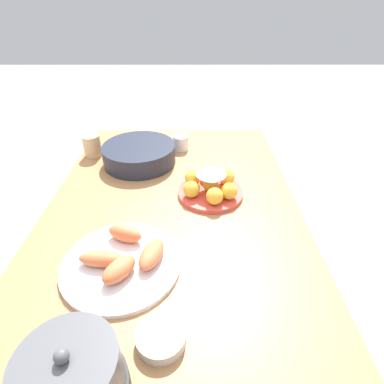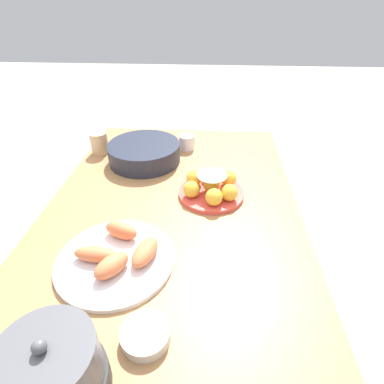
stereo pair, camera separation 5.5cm
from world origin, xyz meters
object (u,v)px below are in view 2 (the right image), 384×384
at_px(cup_near, 187,142).
at_px(warming_pot, 54,373).
at_px(serving_bowl, 144,152).
at_px(seafood_platter, 117,256).
at_px(sauce_bowl, 148,335).
at_px(dining_table, 173,232).
at_px(cup_far, 99,143).
at_px(cake_plate, 211,187).

xyz_separation_m(cup_near, warming_pot, (-1.01, 0.15, 0.04)).
height_order(cup_near, warming_pot, warming_pot).
distance_m(serving_bowl, cup_near, 0.21).
height_order(serving_bowl, seafood_platter, serving_bowl).
bearing_deg(sauce_bowl, dining_table, 0.58).
bearing_deg(cup_far, seafood_platter, -158.40).
bearing_deg(serving_bowl, dining_table, -154.54).
bearing_deg(cup_near, warming_pot, 171.70).
bearing_deg(cup_near, seafood_platter, 169.15).
height_order(serving_bowl, warming_pot, warming_pot).
bearing_deg(cup_near, sauce_bowl, 179.32).
bearing_deg(serving_bowl, seafood_platter, -176.36).
bearing_deg(serving_bowl, warming_pot, -178.63).
distance_m(serving_bowl, warming_pot, 0.88).
bearing_deg(dining_table, sauce_bowl, -179.42).
relative_size(cup_near, cup_far, 0.74).
relative_size(cup_near, warming_pot, 0.40).
xyz_separation_m(dining_table, cup_near, (0.45, -0.02, 0.14)).
distance_m(cake_plate, warming_pot, 0.70).
bearing_deg(seafood_platter, serving_bowl, 3.64).
bearing_deg(cake_plate, cup_far, 58.82).
bearing_deg(warming_pot, seafood_platter, -2.66).
bearing_deg(cup_far, sauce_bowl, -156.15).
distance_m(cup_near, warming_pot, 1.02).
bearing_deg(cup_far, cake_plate, -121.18).
height_order(cake_plate, warming_pot, warming_pot).
height_order(seafood_platter, cup_far, cup_far).
height_order(serving_bowl, cup_near, serving_bowl).
distance_m(seafood_platter, cup_near, 0.70).
height_order(cup_near, cup_far, cup_far).
distance_m(cake_plate, sauce_bowl, 0.55).
bearing_deg(dining_table, warming_pot, 166.72).
distance_m(seafood_platter, warming_pot, 0.32).
bearing_deg(sauce_bowl, seafood_platter, 30.14).
height_order(dining_table, cup_far, cup_far).
xyz_separation_m(sauce_bowl, seafood_platter, (0.21, 0.12, 0.00)).
bearing_deg(dining_table, seafood_platter, 154.06).
bearing_deg(seafood_platter, cup_near, -10.85).
height_order(dining_table, cup_near, cup_near).
bearing_deg(sauce_bowl, serving_bowl, 11.53).
height_order(cake_plate, sauce_bowl, cake_plate).
height_order(dining_table, warming_pot, warming_pot).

